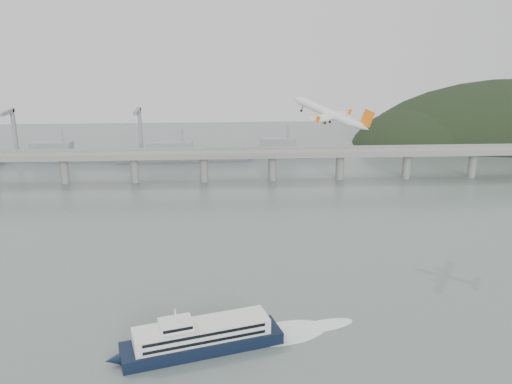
{
  "coord_description": "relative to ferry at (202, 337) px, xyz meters",
  "views": [
    {
      "loc": [
        -13.15,
        -182.69,
        109.84
      ],
      "look_at": [
        0.0,
        55.0,
        36.0
      ],
      "focal_mm": 38.0,
      "sensor_mm": 36.0,
      "label": 1
    }
  ],
  "objects": [
    {
      "name": "ground",
      "position": [
        22.87,
        15.39,
        -4.77
      ],
      "size": [
        900.0,
        900.0,
        0.0
      ],
      "primitive_type": "plane",
      "color": "slate",
      "rests_on": "ground"
    },
    {
      "name": "bridge",
      "position": [
        21.72,
        215.39,
        12.88
      ],
      "size": [
        800.0,
        22.0,
        23.9
      ],
      "color": "gray",
      "rests_on": "ground"
    },
    {
      "name": "distant_fleet",
      "position": [
        -132.48,
        280.47,
        1.45
      ],
      "size": [
        453.0,
        60.9,
        40.0
      ],
      "color": "gray",
      "rests_on": "ground"
    },
    {
      "name": "ferry",
      "position": [
        0.0,
        0.0,
        0.0
      ],
      "size": [
        91.18,
        35.26,
        17.58
      ],
      "rotation": [
        0.0,
        0.0,
        0.28
      ],
      "color": "black",
      "rests_on": "ground"
    },
    {
      "name": "airliner",
      "position": [
        57.93,
        80.62,
        65.25
      ],
      "size": [
        36.03,
        34.77,
        15.84
      ],
      "rotation": [
        0.05,
        -0.31,
        2.53
      ],
      "color": "white",
      "rests_on": "ground"
    }
  ]
}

